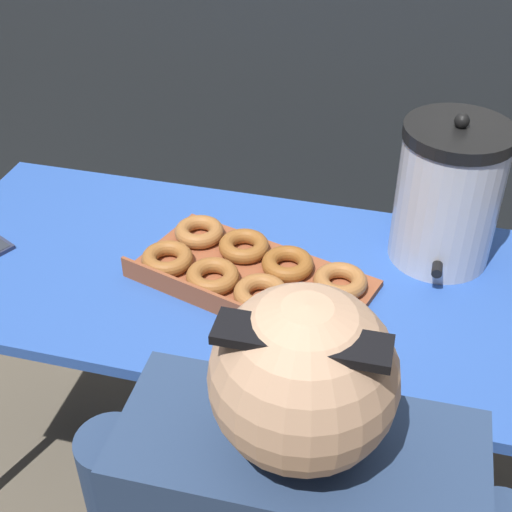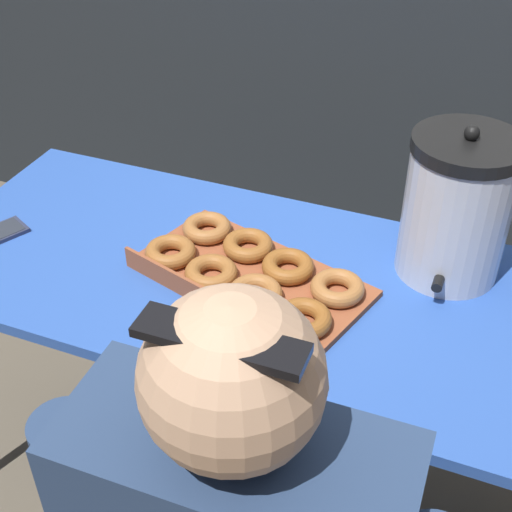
{
  "view_description": "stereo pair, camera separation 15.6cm",
  "coord_description": "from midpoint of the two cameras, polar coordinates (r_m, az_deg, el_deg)",
  "views": [
    {
      "loc": [
        0.31,
        -1.21,
        1.74
      ],
      "look_at": [
        -0.0,
        0.0,
        0.8
      ],
      "focal_mm": 50.0,
      "sensor_mm": 36.0,
      "label": 1
    },
    {
      "loc": [
        0.46,
        -1.16,
        1.74
      ],
      "look_at": [
        -0.0,
        0.0,
        0.8
      ],
      "focal_mm": 50.0,
      "sensor_mm": 36.0,
      "label": 2
    }
  ],
  "objects": [
    {
      "name": "coffee_urn",
      "position": [
        1.61,
        18.49,
        3.6
      ],
      "size": [
        0.24,
        0.27,
        0.36
      ],
      "color": "silver",
      "rests_on": "folding_table"
    },
    {
      "name": "donut_box",
      "position": [
        1.57,
        2.37,
        -1.48
      ],
      "size": [
        0.57,
        0.41,
        0.05
      ],
      "rotation": [
        0.0,
        0.0,
        -0.29
      ],
      "color": "brown",
      "rests_on": "folding_table"
    },
    {
      "name": "folding_table",
      "position": [
        1.63,
        2.83,
        -3.13
      ],
      "size": [
        1.57,
        0.68,
        0.74
      ],
      "color": "#2D56B2",
      "rests_on": "ground"
    },
    {
      "name": "ground_plane",
      "position": [
        2.14,
        2.25,
        -17.48
      ],
      "size": [
        12.0,
        12.0,
        0.0
      ],
      "primitive_type": "plane",
      "color": "brown"
    }
  ]
}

